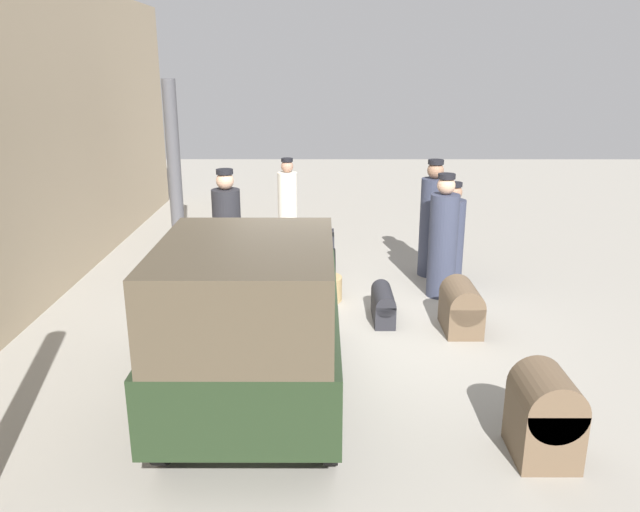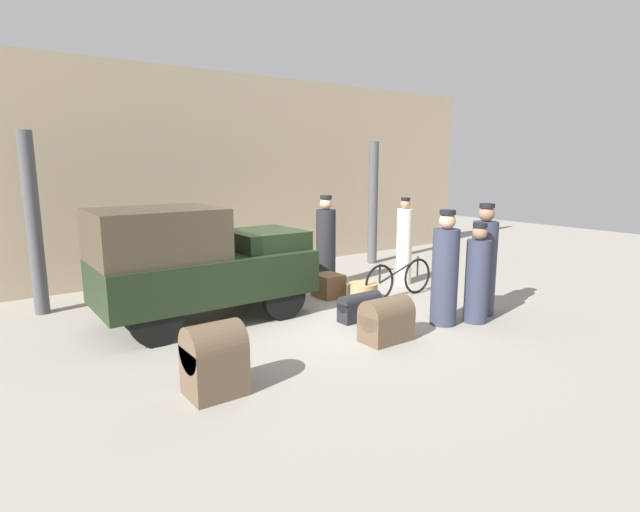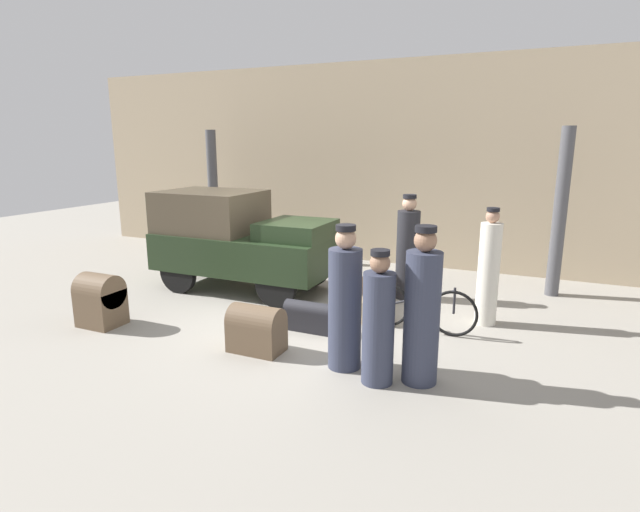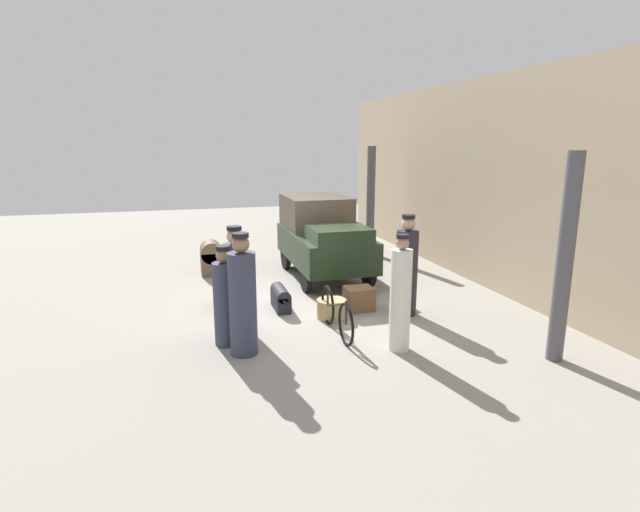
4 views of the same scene
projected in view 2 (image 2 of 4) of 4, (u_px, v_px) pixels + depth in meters
ground_plane at (317, 314)px, 8.38m from camera, size 30.00×30.00×0.00m
station_building_facade at (212, 175)px, 11.22m from camera, size 16.00×0.15×4.50m
canopy_pillar_left at (34, 225)px, 8.18m from camera, size 0.24×0.24×3.03m
canopy_pillar_right at (373, 204)px, 12.48m from camera, size 0.24×0.24×3.03m
truck at (195, 261)px, 7.82m from camera, size 3.34×1.58×1.85m
bicycle at (399, 279)px, 9.42m from camera, size 1.68×0.04×0.73m
wicker_basket at (363, 293)px, 9.13m from camera, size 0.54×0.54×0.35m
porter_standing_middle at (484, 264)px, 8.28m from camera, size 0.41×0.41×1.86m
porter_carrying_trunk at (477, 278)px, 7.87m from camera, size 0.37×0.37×1.59m
conductor_in_dark_uniform at (326, 245)px, 10.20m from camera, size 0.40×0.40×1.87m
porter_lifting_near_truck at (404, 244)px, 10.41m from camera, size 0.32×0.32×1.81m
porter_with_bicycle at (445, 273)px, 7.75m from camera, size 0.41×0.41×1.80m
trunk_umber_medium at (214, 358)px, 5.42m from camera, size 0.61×0.51×0.81m
suitcase_small_leather at (360, 306)px, 8.06m from camera, size 0.74×0.27×0.45m
trunk_barrel_dark at (386, 319)px, 7.09m from camera, size 0.72×0.45×0.64m
suitcase_tan_flat at (328, 286)px, 9.45m from camera, size 0.45×0.52×0.44m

